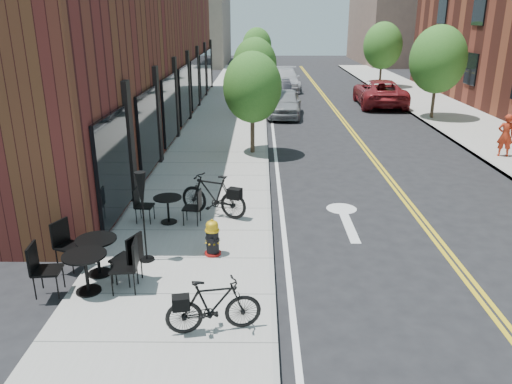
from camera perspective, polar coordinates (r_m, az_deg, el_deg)
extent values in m
plane|color=black|center=(11.09, 2.01, -8.11)|extent=(120.00, 120.00, 0.00)
cube|color=#9E9B93|center=(20.53, -4.28, 5.15)|extent=(4.00, 70.00, 0.12)
cube|color=#4F1A19|center=(24.67, -14.57, 15.13)|extent=(5.00, 28.00, 7.00)
cube|color=#726656|center=(58.33, -7.50, 19.25)|extent=(8.00, 14.00, 10.00)
cube|color=brown|center=(62.00, 16.74, 19.57)|extent=(10.00, 16.00, 12.00)
cylinder|color=#382B1E|center=(19.29, -0.40, 6.91)|extent=(0.16, 0.16, 1.61)
ellipsoid|color=#28611E|center=(18.99, -0.42, 11.88)|extent=(2.20, 2.20, 2.64)
cylinder|color=#382B1E|center=(27.14, -0.14, 10.68)|extent=(0.16, 0.16, 1.68)
ellipsoid|color=#28611E|center=(26.93, -0.14, 14.38)|extent=(2.30, 2.30, 2.76)
cylinder|color=#382B1E|center=(35.08, 0.01, 12.61)|extent=(0.16, 0.16, 1.57)
ellipsoid|color=#28611E|center=(34.92, 0.01, 15.26)|extent=(2.10, 2.10, 2.52)
cylinder|color=#382B1E|center=(43.02, 0.10, 13.99)|extent=(0.16, 0.16, 1.71)
ellipsoid|color=#28611E|center=(42.88, 0.11, 16.40)|extent=(2.40, 2.40, 2.88)
cylinder|color=#382B1E|center=(27.62, 19.60, 9.87)|extent=(0.16, 0.16, 1.82)
ellipsoid|color=#28611E|center=(27.39, 20.09, 14.05)|extent=(2.80, 2.80, 3.36)
cylinder|color=#382B1E|center=(39.07, 14.03, 12.94)|extent=(0.16, 0.16, 1.82)
ellipsoid|color=#28611E|center=(38.91, 14.28, 15.90)|extent=(2.80, 2.80, 3.36)
cylinder|color=maroon|center=(11.22, -4.94, -6.97)|extent=(0.48, 0.48, 0.05)
cylinder|color=black|center=(11.10, -4.99, -5.71)|extent=(0.37, 0.37, 0.55)
cylinder|color=gold|center=(10.99, -5.03, -4.38)|extent=(0.42, 0.42, 0.04)
cylinder|color=gold|center=(10.96, -5.04, -4.03)|extent=(0.36, 0.36, 0.13)
ellipsoid|color=gold|center=(10.93, -5.05, -3.68)|extent=(0.35, 0.35, 0.16)
cylinder|color=gold|center=(10.90, -5.06, -3.29)|extent=(0.06, 0.06, 0.05)
imported|color=black|center=(13.12, -4.91, -0.37)|extent=(1.96, 1.25, 1.15)
imported|color=black|center=(8.50, -4.87, -12.82)|extent=(1.66, 0.75, 0.97)
cylinder|color=black|center=(10.89, -17.42, -8.83)|extent=(0.62, 0.62, 0.03)
cylinder|color=black|center=(10.72, -17.62, -7.06)|extent=(0.09, 0.09, 0.76)
cylinder|color=black|center=(10.56, -17.84, -5.19)|extent=(1.08, 1.08, 0.03)
cylinder|color=black|center=(10.31, -18.57, -10.65)|extent=(0.52, 0.52, 0.03)
cylinder|color=black|center=(10.13, -18.80, -8.81)|extent=(0.07, 0.07, 0.76)
cylinder|color=black|center=(9.96, -19.04, -6.85)|extent=(0.90, 0.90, 0.03)
cylinder|color=black|center=(13.03, -9.92, -3.38)|extent=(0.45, 0.45, 0.03)
cylinder|color=black|center=(12.91, -10.00, -2.05)|extent=(0.06, 0.06, 0.66)
cylinder|color=black|center=(12.79, -10.09, -0.65)|extent=(0.78, 0.78, 0.03)
cylinder|color=black|center=(11.20, -12.36, -7.51)|extent=(0.32, 0.32, 0.04)
cylinder|color=black|center=(10.80, -12.73, -2.90)|extent=(0.04, 0.04, 1.93)
cone|color=black|center=(10.59, -12.97, 0.02)|extent=(0.23, 0.23, 0.85)
imported|color=#919498|center=(27.10, 3.32, 10.11)|extent=(2.06, 4.35, 1.44)
imported|color=black|center=(31.50, 2.55, 11.41)|extent=(1.72, 4.30, 1.39)
imported|color=silver|center=(36.95, 3.29, 12.71)|extent=(2.30, 5.36, 1.54)
imported|color=maroon|center=(31.28, 13.93, 10.97)|extent=(2.85, 5.75, 1.57)
imported|color=#A82D16|center=(20.93, 26.62, 5.82)|extent=(0.64, 0.48, 1.59)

